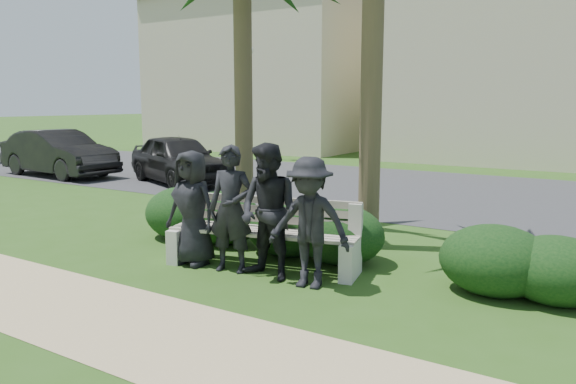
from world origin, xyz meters
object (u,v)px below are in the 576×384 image
at_px(park_bench, 264,238).
at_px(car_b, 59,153).
at_px(street_lamp, 249,82).
at_px(man_a, 192,208).
at_px(man_c, 269,212).
at_px(car_a, 178,159).
at_px(man_d, 309,223).
at_px(man_b, 231,209).

height_order(park_bench, car_b, car_b).
relative_size(street_lamp, man_a, 2.76).
bearing_deg(street_lamp, park_bench, -52.95).
bearing_deg(man_a, man_c, -0.14).
xyz_separation_m(man_c, car_a, (-6.82, 5.60, -0.19)).
bearing_deg(park_bench, car_a, 128.10).
relative_size(man_d, car_b, 0.38).
bearing_deg(car_a, park_bench, -105.97).
bearing_deg(car_a, man_c, -106.39).
bearing_deg(man_b, park_bench, 38.10).
relative_size(man_a, man_b, 0.94).
height_order(park_bench, car_a, car_a).
distance_m(man_c, car_a, 8.83).
xyz_separation_m(man_a, car_b, (-9.66, 4.84, -0.09)).
height_order(man_b, car_a, man_b).
relative_size(man_c, car_a, 0.44).
distance_m(street_lamp, man_b, 14.66).
xyz_separation_m(man_d, car_a, (-7.41, 5.62, -0.12)).
bearing_deg(man_b, man_c, -13.56).
xyz_separation_m(man_c, car_b, (-10.89, 4.81, -0.17)).
bearing_deg(man_c, man_d, 5.17).
bearing_deg(car_a, street_lamp, 42.20).
relative_size(man_b, man_d, 1.06).
relative_size(park_bench, man_d, 1.73).
distance_m(park_bench, man_a, 1.05).
xyz_separation_m(man_b, man_d, (1.17, -0.01, -0.05)).
distance_m(park_bench, man_b, 0.61).
xyz_separation_m(man_a, man_b, (0.65, 0.02, 0.05)).
distance_m(street_lamp, man_c, 15.00).
bearing_deg(man_b, man_a, 168.03).
height_order(man_a, man_d, man_d).
height_order(street_lamp, man_d, street_lamp).
distance_m(man_d, car_a, 9.30).
bearing_deg(park_bench, street_lamp, 114.12).
distance_m(man_b, car_b, 11.38).
relative_size(man_b, car_b, 0.40).
relative_size(man_a, car_b, 0.37).
height_order(street_lamp, park_bench, street_lamp).
bearing_deg(man_b, man_d, -14.66).
relative_size(park_bench, man_b, 1.63).
bearing_deg(car_b, car_a, -75.83).
relative_size(park_bench, man_c, 1.59).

